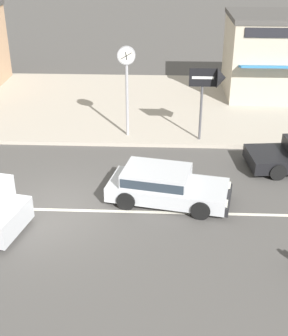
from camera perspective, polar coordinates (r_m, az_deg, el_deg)
name	(u,v)px	position (r m, az deg, el deg)	size (l,w,h in m)	color
ground_plane	(51,210)	(15.13, -11.28, -5.01)	(160.00, 160.00, 0.00)	#4C4947
lane_centre_stripe	(51,210)	(15.13, -11.28, -5.00)	(50.40, 0.14, 0.01)	silver
kerb_strip	(94,104)	(23.90, -6.07, 7.82)	(68.00, 10.00, 0.15)	#ADA393
hatchback_silver_3	(164,184)	(15.06, 2.45, -2.00)	(4.15, 2.38, 1.10)	#B7BABF
street_clock	(127,69)	(18.93, -2.14, 11.95)	(0.71, 0.22, 3.72)	#9E9EA3
arrow_signboard	(217,81)	(18.72, 8.86, 10.49)	(1.42, 0.79, 3.01)	#4C4C51
shopfront_mid_block	(285,55)	(25.50, 16.77, 13.06)	(5.89, 4.89, 4.08)	#B2A893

